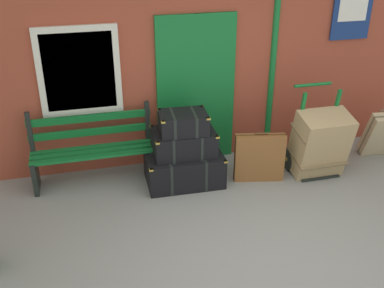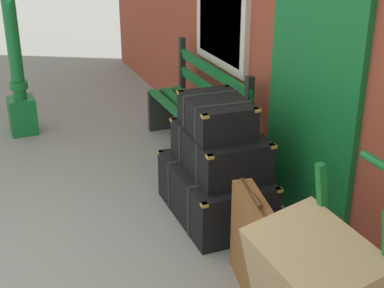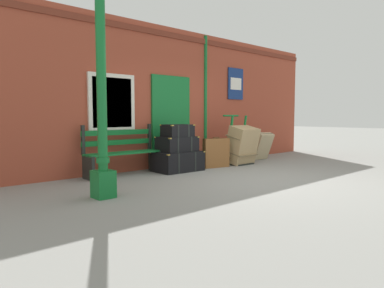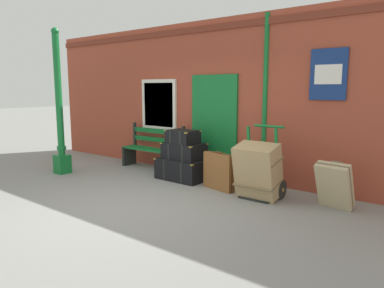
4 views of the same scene
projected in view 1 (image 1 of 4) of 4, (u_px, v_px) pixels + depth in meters
The scene contains 10 objects.
ground_plane at pixel (263, 264), 4.72m from camera, with size 60.00×60.00×0.00m, color gray.
brick_facade at pixel (198, 48), 6.25m from camera, with size 10.40×0.35×3.20m.
platform_bench at pixel (93, 150), 6.05m from camera, with size 1.60×0.43×1.01m.
steamer_trunk_base at pixel (184, 168), 6.10m from camera, with size 1.03×0.68×0.43m.
steamer_trunk_middle at pixel (184, 142), 5.96m from camera, with size 0.83×0.57×0.33m.
steamer_trunk_top at pixel (183, 123), 5.80m from camera, with size 0.64×0.49×0.27m.
porters_trolley at pixel (312, 151), 6.39m from camera, with size 0.71×0.56×1.21m.
large_brown_trunk at pixel (320, 144), 6.15m from camera, with size 0.70×0.62×0.95m.
suitcase_cream at pixel (259, 158), 6.10m from camera, with size 0.67×0.27×0.71m.
suitcase_tan at pixel (382, 134), 6.68m from camera, with size 0.54×0.48×0.74m.
Camera 1 is at (-1.63, -3.37, 3.22)m, focal length 42.87 mm.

